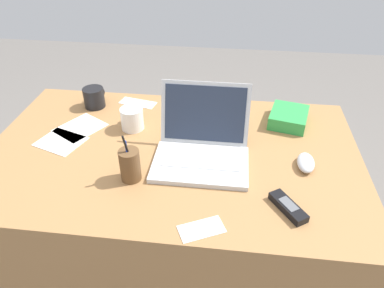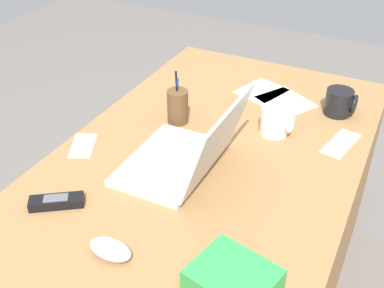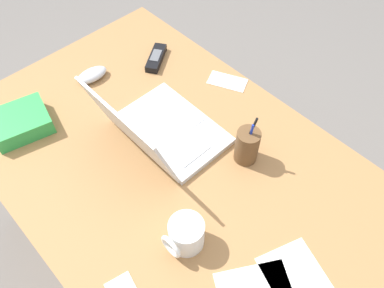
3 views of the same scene
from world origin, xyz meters
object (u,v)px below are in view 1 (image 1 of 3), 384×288
Objects in this scene: cordless_phone at (288,207)px; pen_holder at (130,165)px; coffee_mug_tall at (132,118)px; laptop at (202,146)px; snack_bag at (289,117)px; coffee_mug_white at (94,97)px; computer_mouse at (306,163)px.

pen_holder is at bearing 170.42° from cordless_phone.
coffee_mug_tall is at bearing 145.88° from cordless_phone.
laptop is 0.43m from snack_bag.
cordless_phone is 0.51m from snack_bag.
coffee_mug_white is 1.00× the size of coffee_mug_tall.
computer_mouse is 0.23m from cordless_phone.
pen_holder is at bearing -142.77° from snack_bag.
coffee_mug_tall reaches higher than computer_mouse.
cordless_phone is 0.52m from pen_holder.
coffee_mug_tall is 0.58× the size of pen_holder.
coffee_mug_white is 0.84m from snack_bag.
laptop is 0.60m from coffee_mug_white.
snack_bag is (0.63, 0.11, -0.02)m from coffee_mug_tall.
snack_bag is at bearing 40.12° from laptop.
snack_bag is at bearing 10.20° from coffee_mug_tall.
laptop is 0.37m from cordless_phone.
laptop is 3.26× the size of coffee_mug_tall.
snack_bag is (0.05, 0.51, 0.01)m from cordless_phone.
cordless_phone is at bearing -34.62° from coffee_mug_white.
computer_mouse is (0.36, -0.01, -0.03)m from laptop.
laptop reaches higher than pen_holder.
cordless_phone is at bearing -38.65° from laptop.
computer_mouse is 0.60m from pen_holder.
pen_holder is (0.07, -0.31, 0.01)m from coffee_mug_tall.
computer_mouse is 0.62× the size of pen_holder.
pen_holder is 1.05× the size of snack_bag.
coffee_mug_tall is 0.60× the size of snack_bag.
snack_bag is at bearing 100.22° from computer_mouse.
coffee_mug_tall is at bearing 168.85° from computer_mouse.
cordless_phone is at bearing -106.43° from computer_mouse.
cordless_phone is at bearing -9.58° from pen_holder.
coffee_mug_tall is (0.21, -0.15, 0.00)m from coffee_mug_white.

